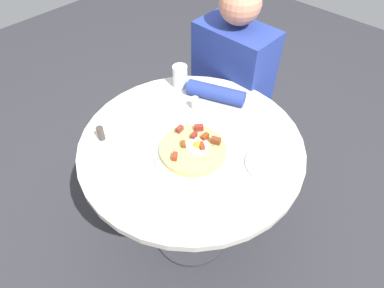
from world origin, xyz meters
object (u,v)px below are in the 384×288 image
(salt_shaker, at_px, (195,103))
(pepper_shaker, at_px, (101,133))
(person_seated, at_px, (230,100))
(pizza_plate, at_px, (193,152))
(bread_plate, at_px, (271,164))
(dining_table, at_px, (191,169))
(fork, at_px, (231,206))
(knife, at_px, (235,198))
(breakfast_pizza, at_px, (193,149))
(water_glass, at_px, (180,76))

(salt_shaker, relative_size, pepper_shaker, 1.00)
(person_seated, relative_size, pizza_plate, 3.80)
(salt_shaker, bearing_deg, bread_plate, -5.70)
(person_seated, height_order, pepper_shaker, person_seated)
(dining_table, relative_size, fork, 4.92)
(bread_plate, relative_size, pepper_shaker, 3.15)
(knife, distance_m, salt_shaker, 0.49)
(breakfast_pizza, height_order, knife, breakfast_pizza)
(knife, bearing_deg, pepper_shaker, 178.35)
(person_seated, bearing_deg, dining_table, -68.56)
(dining_table, xyz_separation_m, salt_shaker, (-0.13, 0.16, 0.20))
(breakfast_pizza, xyz_separation_m, knife, (0.24, -0.06, -0.02))
(pizza_plate, bearing_deg, knife, -12.44)
(salt_shaker, xyz_separation_m, pepper_shaker, (-0.14, -0.39, 0.00))
(breakfast_pizza, xyz_separation_m, fork, (0.25, -0.09, -0.02))
(dining_table, distance_m, pizza_plate, 0.19)
(pizza_plate, bearing_deg, salt_shaker, 131.26)
(knife, xyz_separation_m, salt_shaker, (-0.42, 0.25, 0.02))
(bread_plate, distance_m, knife, 0.21)
(breakfast_pizza, bearing_deg, pizza_plate, -84.58)
(breakfast_pizza, height_order, pepper_shaker, same)
(fork, relative_size, knife, 1.00)
(pizza_plate, relative_size, knife, 1.66)
(dining_table, relative_size, pizza_plate, 2.96)
(pepper_shaker, bearing_deg, person_seated, 85.25)
(salt_shaker, bearing_deg, knife, -31.05)
(breakfast_pizza, height_order, bread_plate, breakfast_pizza)
(pizza_plate, relative_size, breakfast_pizza, 1.19)
(water_glass, bearing_deg, salt_shaker, -24.49)
(dining_table, bearing_deg, salt_shaker, 128.95)
(dining_table, xyz_separation_m, knife, (0.29, -0.09, 0.18))
(knife, bearing_deg, dining_table, 146.86)
(pizza_plate, height_order, water_glass, water_glass)
(fork, bearing_deg, bread_plate, 76.63)
(person_seated, height_order, salt_shaker, person_seated)
(water_glass, bearing_deg, knife, -29.31)
(dining_table, xyz_separation_m, person_seated, (-0.21, 0.53, -0.05))
(person_seated, height_order, bread_plate, person_seated)
(dining_table, height_order, bread_plate, bread_plate)
(breakfast_pizza, relative_size, water_glass, 2.42)
(bread_plate, distance_m, fork, 0.24)
(pizza_plate, distance_m, breakfast_pizza, 0.02)
(bread_plate, height_order, fork, bread_plate)
(salt_shaker, bearing_deg, dining_table, -51.05)
(bread_plate, bearing_deg, fork, -88.20)
(fork, distance_m, salt_shaker, 0.52)
(fork, distance_m, pepper_shaker, 0.58)
(dining_table, distance_m, breakfast_pizza, 0.20)
(pepper_shaker, bearing_deg, fork, 9.96)
(fork, bearing_deg, pizza_plate, 145.58)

